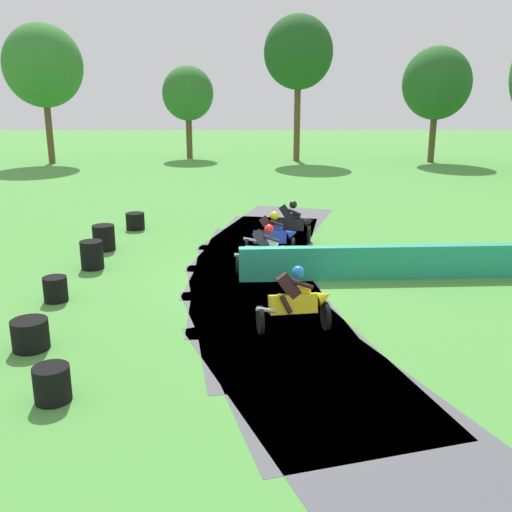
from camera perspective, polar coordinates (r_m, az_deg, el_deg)
The scene contains 17 objects.
ground_plane at distance 15.48m, azimuth -0.32°, elevation -2.41°, with size 120.00×120.00×0.00m, color #4C933D.
track_asphalt at distance 15.51m, azimuth 1.47°, elevation -2.36°, with size 6.25×20.61×0.01m.
safety_barrier at distance 16.36m, azimuth 17.41°, elevation -0.50°, with size 0.30×10.74×0.90m, color #239375.
motorcycle_lead_black at distance 19.32m, azimuth 3.31°, elevation 3.29°, with size 1.71×0.94×1.43m.
motorcycle_chase_blue at distance 17.67m, azimuth 1.51°, elevation 2.05°, with size 1.68×0.86×1.42m.
motorcycle_trailing_white at distance 15.88m, azimuth 0.95°, elevation 0.50°, with size 1.69×0.82×1.43m.
motorcycle_fourth_yellow at distance 12.21m, azimuth 3.88°, elevation -4.37°, with size 1.67×0.95×1.43m.
tire_stack_near at distance 21.54m, azimuth -11.84°, elevation 3.36°, with size 0.67×0.67×0.60m.
tire_stack_mid_a at distance 18.93m, azimuth -14.78°, elevation 1.75°, with size 0.69×0.69×0.80m.
tire_stack_mid_b at distance 17.03m, azimuth -15.88°, elevation 0.10°, with size 0.64×0.64×0.80m.
tire_stack_far at distance 14.72m, azimuth -19.15°, elevation -3.09°, with size 0.57×0.57×0.60m.
tire_stack_extra_a at distance 12.24m, azimuth -21.34°, elevation -7.19°, with size 0.71×0.71×0.60m.
tire_stack_extra_b at distance 10.20m, azimuth -19.45°, elevation -11.74°, with size 0.60×0.60×0.60m.
tree_far_left at distance 42.66m, azimuth 17.21°, elevation 15.84°, with size 4.59×4.59×7.71m.
tree_far_right at distance 42.60m, azimuth -20.25°, elevation 17.09°, with size 5.14×5.14×9.11m.
tree_behind_barrier at distance 41.99m, azimuth 4.08°, elevation 19.25°, with size 4.71×4.71×9.81m.
tree_distant at distance 43.81m, azimuth -6.79°, elevation 15.51°, with size 3.68×3.68×6.56m.
Camera 1 is at (0.06, -14.69, 4.89)m, focal length 40.80 mm.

